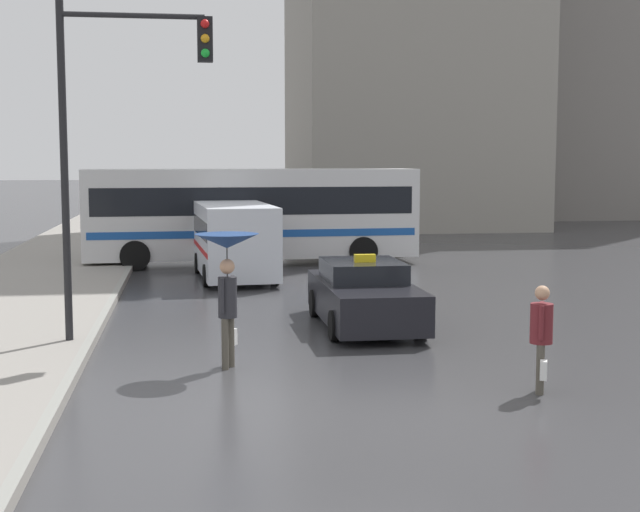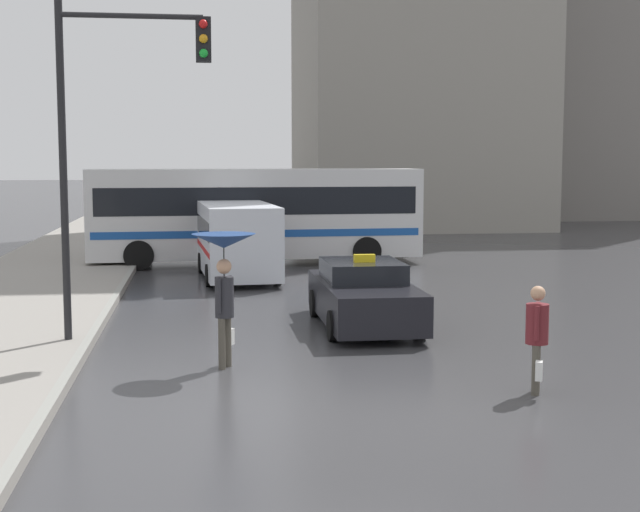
{
  "view_description": "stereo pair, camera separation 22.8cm",
  "coord_description": "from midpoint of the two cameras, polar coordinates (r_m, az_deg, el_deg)",
  "views": [
    {
      "loc": [
        -2.48,
        -11.75,
        3.48
      ],
      "look_at": [
        0.34,
        7.33,
        1.4
      ],
      "focal_mm": 50.0,
      "sensor_mm": 36.0,
      "label": 1
    },
    {
      "loc": [
        -2.25,
        -11.78,
        3.48
      ],
      "look_at": [
        0.34,
        7.33,
        1.4
      ],
      "focal_mm": 50.0,
      "sensor_mm": 36.0,
      "label": 2
    }
  ],
  "objects": [
    {
      "name": "pedestrian_man",
      "position": [
        13.69,
        13.52,
        -4.71
      ],
      "size": [
        0.44,
        0.62,
        1.63
      ],
      "rotation": [
        0.0,
        0.0,
        -1.98
      ],
      "color": "#4C473D",
      "rests_on": "ground_plane"
    },
    {
      "name": "ambulance_van",
      "position": [
        26.24,
        -5.74,
        1.19
      ],
      "size": [
        2.34,
        5.23,
        2.2
      ],
      "rotation": [
        0.0,
        0.0,
        3.21
      ],
      "color": "silver",
      "rests_on": "ground_plane"
    },
    {
      "name": "taxi",
      "position": [
        18.69,
        2.5,
        -2.56
      ],
      "size": [
        1.91,
        4.45,
        1.53
      ],
      "rotation": [
        0.0,
        0.0,
        3.14
      ],
      "color": "black",
      "rests_on": "ground_plane"
    },
    {
      "name": "traffic_light",
      "position": [
        16.76,
        -13.12,
        8.9
      ],
      "size": [
        2.77,
        0.38,
        6.37
      ],
      "color": "black",
      "rests_on": "ground_plane"
    },
    {
      "name": "pedestrian_with_umbrella",
      "position": [
        14.86,
        -6.4,
        -0.3
      ],
      "size": [
        1.06,
        1.06,
        2.27
      ],
      "rotation": [
        0.0,
        0.0,
        1.07
      ],
      "color": "#4C473D",
      "rests_on": "ground_plane"
    },
    {
      "name": "ground_plane",
      "position": [
        12.49,
        2.89,
        -10.03
      ],
      "size": [
        300.0,
        300.0,
        0.0
      ],
      "primitive_type": "plane",
      "color": "#38383A"
    },
    {
      "name": "city_bus",
      "position": [
        29.97,
        -4.63,
        2.87
      ],
      "size": [
        11.05,
        3.02,
        3.19
      ],
      "rotation": [
        0.0,
        0.0,
        1.61
      ],
      "color": "silver",
      "rests_on": "ground_plane"
    }
  ]
}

